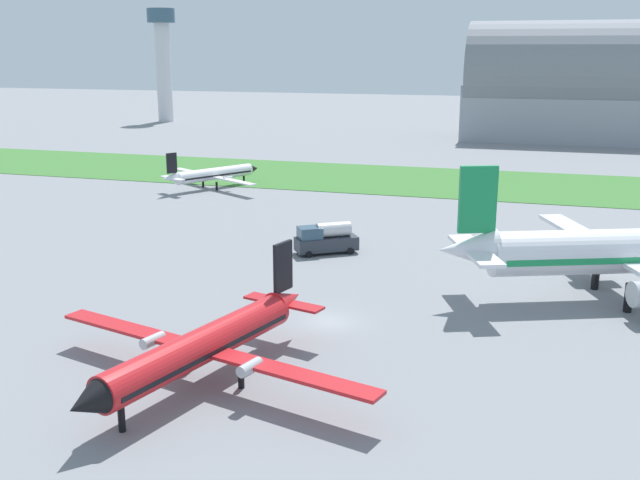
# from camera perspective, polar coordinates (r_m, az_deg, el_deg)

# --- Properties ---
(ground_plane) EXTENTS (600.00, 600.00, 0.00)m
(ground_plane) POSITION_cam_1_polar(r_m,az_deg,el_deg) (58.77, 0.65, -6.32)
(ground_plane) COLOR gray
(grass_taxiway_strip) EXTENTS (360.00, 28.00, 0.08)m
(grass_taxiway_strip) POSITION_cam_1_polar(r_m,az_deg,el_deg) (122.07, 9.46, 4.44)
(grass_taxiway_strip) COLOR #3D7533
(grass_taxiway_strip) RESTS_ON ground_plane
(airplane_foreground_turboprop) EXTENTS (24.50, 21.14, 7.49)m
(airplane_foreground_turboprop) POSITION_cam_1_polar(r_m,az_deg,el_deg) (47.98, -8.80, -7.89)
(airplane_foreground_turboprop) COLOR red
(airplane_foreground_turboprop) RESTS_ON ground_plane
(airplane_taxiing_turboprop) EXTENTS (18.30, 15.96, 6.15)m
(airplane_taxiing_turboprop) POSITION_cam_1_polar(r_m,az_deg,el_deg) (115.61, -8.27, 5.04)
(airplane_taxiing_turboprop) COLOR white
(airplane_taxiing_turboprop) RESTS_ON ground_plane
(airplane_midfield_jet) EXTENTS (31.46, 31.67, 11.76)m
(airplane_midfield_jet) POSITION_cam_1_polar(r_m,az_deg,el_deg) (67.80, 22.53, -0.86)
(airplane_midfield_jet) COLOR white
(airplane_midfield_jet) RESTS_ON ground_plane
(fuel_truck_midfield) EXTENTS (6.72, 5.64, 3.29)m
(fuel_truck_midfield) POSITION_cam_1_polar(r_m,az_deg,el_deg) (77.75, 0.42, 0.11)
(fuel_truck_midfield) COLOR #2D333D
(fuel_truck_midfield) RESTS_ON ground_plane
(hangar_distant) EXTENTS (56.03, 24.38, 27.32)m
(hangar_distant) POSITION_cam_1_polar(r_m,az_deg,el_deg) (185.19, 19.96, 10.95)
(hangar_distant) COLOR #9399A3
(hangar_distant) RESTS_ON ground_plane
(control_tower) EXTENTS (8.00, 8.00, 32.29)m
(control_tower) POSITION_cam_1_polar(r_m,az_deg,el_deg) (227.62, -11.99, 13.75)
(control_tower) COLOR silver
(control_tower) RESTS_ON ground_plane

